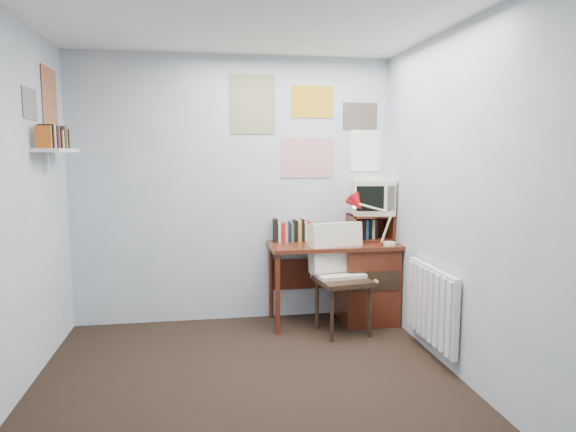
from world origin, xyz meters
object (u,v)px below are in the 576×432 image
(desk, at_px, (361,279))
(wall_shelf, at_px, (56,150))
(crt_tv, at_px, (373,195))
(radiator, at_px, (432,305))
(tv_riser, at_px, (370,227))
(desk_chair, at_px, (343,281))
(desk_lamp, at_px, (390,223))

(desk, relative_size, wall_shelf, 1.94)
(crt_tv, distance_m, radiator, 1.32)
(radiator, bearing_deg, wall_shelf, 169.11)
(tv_riser, relative_size, wall_shelf, 0.65)
(crt_tv, bearing_deg, desk_chair, -121.52)
(radiator, bearing_deg, desk_lamp, 95.91)
(radiator, xyz_separation_m, wall_shelf, (-2.86, 0.55, 1.20))
(desk_lamp, height_order, wall_shelf, wall_shelf)
(tv_riser, bearing_deg, desk, -137.04)
(desk, distance_m, radiator, 0.97)
(crt_tv, relative_size, radiator, 0.48)
(desk_lamp, distance_m, crt_tv, 0.39)
(desk_lamp, xyz_separation_m, wall_shelf, (-2.78, -0.19, 0.65))
(tv_riser, xyz_separation_m, wall_shelf, (-2.69, -0.49, 0.74))
(desk_chair, xyz_separation_m, radiator, (0.54, -0.62, -0.05))
(desk_chair, bearing_deg, crt_tv, 37.69)
(wall_shelf, bearing_deg, radiator, -10.89)
(radiator, bearing_deg, tv_riser, 99.28)
(desk, height_order, crt_tv, crt_tv)
(desk_lamp, relative_size, radiator, 0.52)
(wall_shelf, bearing_deg, desk_chair, 1.86)
(desk, height_order, tv_riser, tv_riser)
(desk, distance_m, desk_chair, 0.40)
(radiator, bearing_deg, desk_chair, 131.06)
(desk_chair, bearing_deg, desk, 40.52)
(desk_chair, bearing_deg, wall_shelf, 172.42)
(tv_riser, distance_m, crt_tv, 0.31)
(tv_riser, bearing_deg, crt_tv, 34.32)
(desk_chair, height_order, wall_shelf, wall_shelf)
(desk, distance_m, desk_lamp, 0.63)
(desk, relative_size, tv_riser, 3.00)
(desk, relative_size, crt_tv, 3.11)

